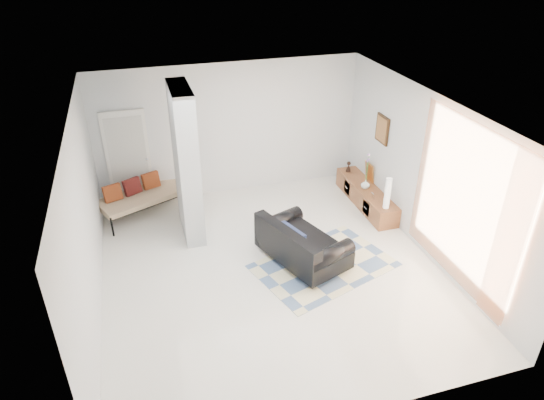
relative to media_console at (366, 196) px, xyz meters
name	(u,v)px	position (x,y,z in m)	size (l,w,h in m)	color
floor	(271,269)	(-2.52, -1.56, -0.20)	(6.00, 6.00, 0.00)	white
ceiling	(271,111)	(-2.52, -1.56, 2.60)	(6.00, 6.00, 0.00)	white
wall_back	(230,130)	(-2.52, 1.44, 1.20)	(6.00, 6.00, 0.00)	silver
wall_front	(352,331)	(-2.52, -4.56, 1.20)	(6.00, 6.00, 0.00)	silver
wall_left	(85,224)	(-5.27, -1.56, 1.20)	(6.00, 6.00, 0.00)	silver
wall_right	(426,175)	(0.23, -1.56, 1.20)	(6.00, 6.00, 0.00)	silver
partition_column	(186,164)	(-3.62, 0.04, 1.20)	(0.35, 1.20, 2.80)	#B7BDBF
hallway_door	(129,159)	(-4.62, 1.40, 0.82)	(0.85, 0.06, 2.04)	white
curtain	(464,205)	(0.15, -2.71, 1.25)	(2.55, 2.55, 0.00)	#D56F38
wall_art	(382,129)	(0.20, 0.00, 1.45)	(0.04, 0.45, 0.55)	#3A220F
media_console	(366,196)	(0.00, 0.00, 0.00)	(0.45, 2.06, 0.80)	brown
loveseat	(300,244)	(-1.98, -1.49, 0.15)	(1.43, 1.81, 0.76)	silver
daybed	(142,195)	(-4.45, 0.96, 0.21)	(1.93, 1.41, 0.77)	black
area_rug	(324,265)	(-1.62, -1.73, -0.20)	(2.26, 1.51, 0.01)	beige
cylinder_lamp	(388,193)	(-0.02, -0.85, 0.51)	(0.11, 0.11, 0.62)	silver
bronze_figurine	(349,167)	(-0.05, 0.81, 0.31)	(0.11, 0.11, 0.23)	black
vase	(365,184)	(-0.05, -0.02, 0.29)	(0.18, 0.18, 0.19)	white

